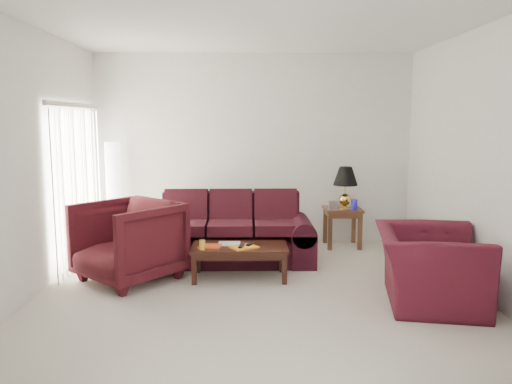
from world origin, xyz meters
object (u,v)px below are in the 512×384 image
at_px(floor_lamp, 114,195).
at_px(armchair_right, 429,267).
at_px(armchair_left, 128,241).
at_px(sofa, 231,229).
at_px(coffee_table, 240,262).
at_px(end_table, 342,227).

relative_size(floor_lamp, armchair_right, 1.34).
distance_m(floor_lamp, armchair_left, 1.78).
bearing_deg(armchair_right, sofa, 63.66).
relative_size(armchair_left, armchair_right, 0.88).
xyz_separation_m(armchair_right, coffee_table, (-2.04, 0.90, -0.19)).
height_order(sofa, end_table, sofa).
bearing_deg(armchair_left, end_table, 70.45).
bearing_deg(end_table, armchair_right, -79.50).
distance_m(sofa, coffee_table, 0.79).
bearing_deg(armchair_left, floor_lamp, 151.22).
height_order(sofa, coffee_table, sofa).
xyz_separation_m(sofa, armchair_right, (2.18, -1.64, -0.07)).
height_order(end_table, floor_lamp, floor_lamp).
xyz_separation_m(sofa, end_table, (1.72, 0.84, -0.16)).
bearing_deg(sofa, armchair_left, -144.54).
xyz_separation_m(sofa, floor_lamp, (-1.82, 0.85, 0.36)).
height_order(floor_lamp, armchair_left, floor_lamp).
bearing_deg(coffee_table, sofa, 121.63).
relative_size(sofa, coffee_table, 1.93).
distance_m(sofa, armchair_left, 1.46).
distance_m(armchair_left, armchair_right, 3.51).
bearing_deg(coffee_table, end_table, 66.13).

